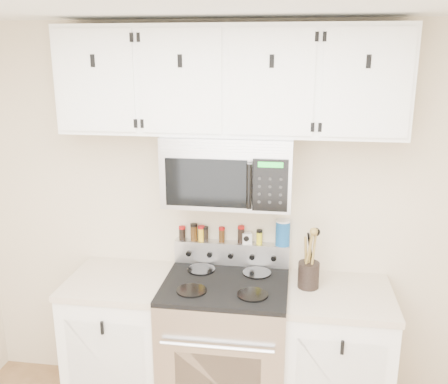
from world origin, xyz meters
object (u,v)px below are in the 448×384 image
Objects in this scene: salt_canister at (283,233)px; range at (226,348)px; utensil_crock at (309,273)px; microwave at (229,169)px.

range is at bearing -139.62° from salt_canister.
salt_canister is at bearing 40.38° from range.
utensil_crock is at bearing -52.10° from salt_canister.
utensil_crock is at bearing -7.05° from microwave.
microwave reaches higher than range.
microwave reaches higher than utensil_crock.
range is 0.73m from utensil_crock.
range is at bearing -90.23° from microwave.
range is 6.40× the size of salt_canister.
utensil_crock is (0.50, 0.06, 0.53)m from range.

